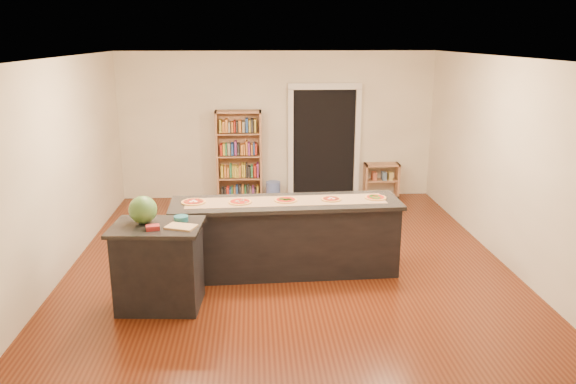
{
  "coord_description": "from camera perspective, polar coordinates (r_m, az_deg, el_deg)",
  "views": [
    {
      "loc": [
        -0.46,
        -7.2,
        3.07
      ],
      "look_at": [
        0.0,
        0.2,
        1.0
      ],
      "focal_mm": 35.0,
      "sensor_mm": 36.0,
      "label": 1
    }
  ],
  "objects": [
    {
      "name": "low_shelf",
      "position": [
        11.13,
        9.45,
        1.17
      ],
      "size": [
        0.67,
        0.29,
        0.67
      ],
      "primitive_type": "cube",
      "color": "#B27D56",
      "rests_on": "ground"
    },
    {
      "name": "side_counter",
      "position": [
        6.7,
        -12.97,
        -7.31
      ],
      "size": [
        1.01,
        0.74,
        1.0
      ],
      "rotation": [
        0.0,
        0.0,
        -0.07
      ],
      "color": "black",
      "rests_on": "ground"
    },
    {
      "name": "package_teal",
      "position": [
        6.59,
        -10.82,
        -2.68
      ],
      "size": [
        0.17,
        0.17,
        0.06
      ],
      "primitive_type": "cylinder",
      "color": "#195966",
      "rests_on": "side_counter"
    },
    {
      "name": "watermelon",
      "position": [
        6.58,
        -14.52,
        -1.76
      ],
      "size": [
        0.32,
        0.32,
        0.32
      ],
      "primitive_type": "sphere",
      "color": "#144214",
      "rests_on": "side_counter"
    },
    {
      "name": "pizza_e",
      "position": [
        7.52,
        8.87,
        -0.55
      ],
      "size": [
        0.3,
        0.3,
        0.02
      ],
      "color": "#DCAF54",
      "rests_on": "kitchen_island"
    },
    {
      "name": "kraft_paper",
      "position": [
        7.32,
        -0.22,
        -0.91
      ],
      "size": [
        2.61,
        0.56,
        0.0
      ],
      "primitive_type": "cube",
      "rotation": [
        0.0,
        0.0,
        0.04
      ],
      "color": "#9D7251",
      "rests_on": "kitchen_island"
    },
    {
      "name": "bookshelf",
      "position": [
        10.73,
        -4.99,
        3.67
      ],
      "size": [
        0.86,
        0.31,
        1.73
      ],
      "primitive_type": "cube",
      "color": "#B27D56",
      "rests_on": "ground"
    },
    {
      "name": "kitchen_island",
      "position": [
        7.46,
        -0.21,
        -4.56
      ],
      "size": [
        2.99,
        0.81,
        0.99
      ],
      "rotation": [
        0.0,
        0.0,
        0.04
      ],
      "color": "black",
      "rests_on": "ground"
    },
    {
      "name": "pizza_b",
      "position": [
        7.27,
        -4.9,
        -1.0
      ],
      "size": [
        0.32,
        0.32,
        0.02
      ],
      "color": "#DCAF54",
      "rests_on": "kitchen_island"
    },
    {
      "name": "pizza_a",
      "position": [
        7.34,
        -9.58,
        -1.0
      ],
      "size": [
        0.33,
        0.33,
        0.02
      ],
      "color": "#DCAF54",
      "rests_on": "kitchen_island"
    },
    {
      "name": "package_red",
      "position": [
        6.37,
        -13.58,
        -3.53
      ],
      "size": [
        0.17,
        0.14,
        0.05
      ],
      "primitive_type": "cube",
      "rotation": [
        0.0,
        0.0,
        0.24
      ],
      "color": "maroon",
      "rests_on": "side_counter"
    },
    {
      "name": "room",
      "position": [
        7.4,
        0.1,
        2.57
      ],
      "size": [
        6.0,
        7.0,
        2.8
      ],
      "color": "#EEE3C8",
      "rests_on": "ground"
    },
    {
      "name": "doorway",
      "position": [
        10.91,
        3.68,
        5.71
      ],
      "size": [
        1.4,
        0.09,
        2.21
      ],
      "color": "black",
      "rests_on": "room"
    },
    {
      "name": "pizza_d",
      "position": [
        7.38,
        4.41,
        -0.72
      ],
      "size": [
        0.28,
        0.28,
        0.02
      ],
      "color": "#DCAF54",
      "rests_on": "kitchen_island"
    },
    {
      "name": "waste_bin",
      "position": [
        10.68,
        -1.51,
        0.01
      ],
      "size": [
        0.27,
        0.27,
        0.4
      ],
      "primitive_type": "cylinder",
      "color": "#536CBA",
      "rests_on": "ground"
    },
    {
      "name": "pizza_c",
      "position": [
        7.32,
        -0.22,
        -0.82
      ],
      "size": [
        0.31,
        0.31,
        0.02
      ],
      "color": "#DCAF54",
      "rests_on": "kitchen_island"
    },
    {
      "name": "cutting_board",
      "position": [
        6.38,
        -10.82,
        -3.49
      ],
      "size": [
        0.38,
        0.32,
        0.02
      ],
      "primitive_type": "cube",
      "rotation": [
        0.0,
        0.0,
        -0.36
      ],
      "color": "tan",
      "rests_on": "side_counter"
    }
  ]
}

